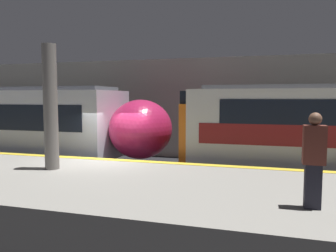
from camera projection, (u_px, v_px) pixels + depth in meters
The scene contains 5 objects.
ground_plane at pixel (105, 190), 10.82m from camera, with size 120.00×120.00×0.00m, color black.
platform at pixel (63, 195), 8.49m from camera, with size 40.00×4.79×1.07m.
station_rear_barrier at pixel (162, 108), 16.84m from camera, with size 50.00×0.15×5.00m.
support_pillar_near at pixel (51, 107), 9.01m from camera, with size 0.38×0.38×3.44m.
person_waiting at pixel (314, 158), 5.83m from camera, with size 0.38×0.24×1.73m.
Camera 1 is at (4.92, -9.62, 3.05)m, focal length 35.00 mm.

